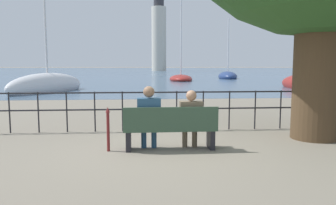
# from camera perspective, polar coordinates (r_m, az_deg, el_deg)

# --- Properties ---
(ground_plane) EXTENTS (1000.00, 1000.00, 0.00)m
(ground_plane) POSITION_cam_1_polar(r_m,az_deg,el_deg) (6.82, 0.36, -8.12)
(ground_plane) COLOR gray
(harbor_water) EXTENTS (600.00, 300.00, 0.01)m
(harbor_water) POSITION_cam_1_polar(r_m,az_deg,el_deg) (166.79, -4.72, 5.79)
(harbor_water) COLOR #47607A
(harbor_water) RESTS_ON ground_plane
(park_bench) EXTENTS (1.90, 0.45, 0.90)m
(park_bench) POSITION_cam_1_polar(r_m,az_deg,el_deg) (6.67, 0.42, -4.62)
(park_bench) COLOR #334C38
(park_bench) RESTS_ON ground_plane
(seated_person_left) EXTENTS (0.47, 0.35, 1.31)m
(seated_person_left) POSITION_cam_1_polar(r_m,az_deg,el_deg) (6.66, -3.34, -2.18)
(seated_person_left) COLOR navy
(seated_person_left) RESTS_ON ground_plane
(seated_person_right) EXTENTS (0.46, 0.35, 1.22)m
(seated_person_right) POSITION_cam_1_polar(r_m,az_deg,el_deg) (6.75, 4.01, -2.46)
(seated_person_right) COLOR brown
(seated_person_right) RESTS_ON ground_plane
(promenade_railing) EXTENTS (13.59, 0.04, 1.05)m
(promenade_railing) POSITION_cam_1_polar(r_m,az_deg,el_deg) (8.63, -0.84, -0.37)
(promenade_railing) COLOR black
(promenade_railing) RESTS_ON ground_plane
(closed_umbrella) EXTENTS (0.09, 0.09, 0.90)m
(closed_umbrella) POSITION_cam_1_polar(r_m,az_deg,el_deg) (6.67, -10.40, -4.17)
(closed_umbrella) COLOR maroon
(closed_umbrella) RESTS_ON ground_plane
(sailboat_0) EXTENTS (3.06, 5.75, 8.42)m
(sailboat_0) POSITION_cam_1_polar(r_m,az_deg,el_deg) (44.90, 10.34, 4.51)
(sailboat_0) COLOR navy
(sailboat_0) RESTS_ON ground_plane
(sailboat_1) EXTENTS (2.26, 8.48, 11.64)m
(sailboat_1) POSITION_cam_1_polar(r_m,az_deg,el_deg) (25.68, 23.78, 2.86)
(sailboat_1) COLOR maroon
(sailboat_1) RESTS_ON ground_plane
(sailboat_3) EXTENTS (4.40, 7.26, 8.52)m
(sailboat_3) POSITION_cam_1_polar(r_m,az_deg,el_deg) (23.00, -20.21, 2.70)
(sailboat_3) COLOR silver
(sailboat_3) RESTS_ON ground_plane
(sailboat_4) EXTENTS (2.82, 5.22, 11.47)m
(sailboat_4) POSITION_cam_1_polar(r_m,az_deg,el_deg) (37.83, 2.25, 4.24)
(sailboat_4) COLOR maroon
(sailboat_4) RESTS_ON ground_plane
(harbor_lighthouse) EXTENTS (4.86, 4.86, 25.72)m
(harbor_lighthouse) POSITION_cam_1_polar(r_m,az_deg,el_deg) (111.21, -1.60, 11.69)
(harbor_lighthouse) COLOR beige
(harbor_lighthouse) RESTS_ON ground_plane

